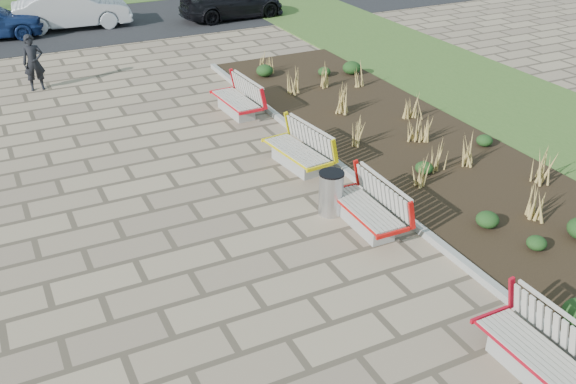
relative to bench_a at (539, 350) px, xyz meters
name	(u,v)px	position (x,y,z in m)	size (l,w,h in m)	color
ground	(287,338)	(-3.00, 2.40, -0.50)	(120.00, 120.00, 0.00)	#88755D
planting_bed	(416,149)	(3.25, 7.40, -0.45)	(4.50, 18.00, 0.10)	black
planting_curb	(340,166)	(0.92, 7.40, -0.42)	(0.16, 18.00, 0.15)	gray
grass_verge_near	(549,120)	(8.00, 7.40, -0.48)	(5.00, 38.00, 0.04)	#33511E
grass_verge_far	(43,1)	(-3.00, 30.40, -0.48)	(80.00, 5.00, 0.04)	#33511E
road	(63,29)	(-3.00, 24.40, -0.49)	(80.00, 7.00, 0.02)	black
bench_a	(539,350)	(0.00, 0.00, 0.00)	(0.90, 2.10, 1.00)	#AC0B1C
bench_b	(366,206)	(0.00, 4.79, 0.00)	(0.90, 2.10, 1.00)	red
bench_c	(296,148)	(0.00, 7.96, 0.00)	(0.90, 2.10, 1.00)	yellow
bench_d	(236,98)	(0.00, 11.93, 0.00)	(0.90, 2.10, 1.00)	red
litter_bin	(331,193)	(-0.36, 5.61, -0.02)	(0.53, 0.53, 0.97)	#B2B2B7
pedestrian	(33,63)	(-5.01, 16.78, 0.40)	(0.66, 0.43, 1.81)	black
car_silver	(72,9)	(-2.52, 24.25, 0.32)	(1.69, 4.83, 1.59)	#ACADB4
car_black	(232,2)	(4.31, 22.91, 0.22)	(1.96, 4.81, 1.40)	black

